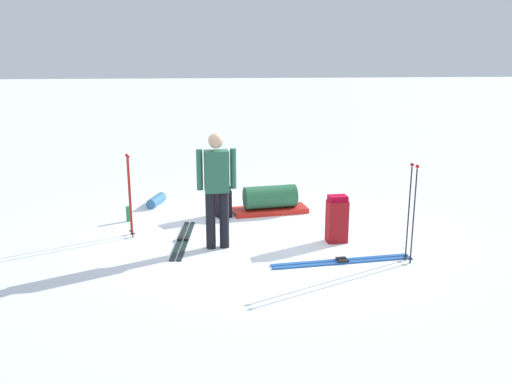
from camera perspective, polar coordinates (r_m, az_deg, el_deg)
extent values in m
plane|color=white|center=(8.79, 0.00, -4.41)|extent=(80.00, 80.00, 0.00)
cylinder|color=black|center=(8.15, -4.65, -2.89)|extent=(0.14, 0.14, 0.85)
cylinder|color=black|center=(8.17, -3.25, -2.81)|extent=(0.14, 0.14, 0.85)
cube|color=#265940|center=(7.97, -4.04, 2.12)|extent=(0.25, 0.36, 0.60)
cylinder|color=#265940|center=(7.94, -5.77, 2.26)|extent=(0.09, 0.09, 0.58)
cylinder|color=#265940|center=(7.99, -2.33, 2.40)|extent=(0.09, 0.09, 0.58)
sphere|color=tan|center=(7.88, -4.10, 5.24)|extent=(0.22, 0.22, 0.22)
cube|color=black|center=(8.64, -7.74, -4.84)|extent=(1.70, 0.21, 0.02)
cube|color=black|center=(8.63, -7.75, -4.68)|extent=(0.14, 0.07, 0.03)
cube|color=black|center=(8.62, -7.08, -4.85)|extent=(1.70, 0.21, 0.02)
cube|color=black|center=(8.61, -7.09, -4.69)|extent=(0.14, 0.07, 0.03)
cube|color=#2356A3|center=(7.79, 8.89, -7.12)|extent=(0.32, 1.98, 0.02)
cube|color=black|center=(7.78, 8.89, -6.95)|extent=(0.08, 0.15, 0.03)
cube|color=#2356A3|center=(7.88, 8.63, -6.86)|extent=(0.32, 1.98, 0.02)
cube|color=black|center=(7.87, 8.64, -6.69)|extent=(0.08, 0.15, 0.03)
cube|color=maroon|center=(8.50, 8.23, -2.98)|extent=(0.25, 0.32, 0.64)
cube|color=#A9051F|center=(8.39, 8.33, -0.63)|extent=(0.22, 0.29, 0.08)
cube|color=black|center=(9.67, -3.50, -1.13)|extent=(0.39, 0.35, 0.48)
cube|color=black|center=(9.60, -3.52, 0.46)|extent=(0.35, 0.31, 0.08)
cylinder|color=black|center=(7.78, 15.74, -2.46)|extent=(0.02, 0.02, 1.32)
sphere|color=#A51919|center=(7.61, 16.11, 2.52)|extent=(0.05, 0.05, 0.05)
cylinder|color=black|center=(7.97, 15.44, -6.59)|extent=(0.07, 0.07, 0.01)
cylinder|color=black|center=(7.86, 15.26, -2.24)|extent=(0.02, 0.02, 1.32)
sphere|color=#A51919|center=(7.70, 15.61, 2.69)|extent=(0.05, 0.05, 0.05)
cylinder|color=black|center=(8.06, 14.97, -6.33)|extent=(0.07, 0.07, 0.01)
cylinder|color=maroon|center=(8.72, -12.64, -0.68)|extent=(0.02, 0.02, 1.24)
sphere|color=#A51919|center=(8.57, -12.89, 3.49)|extent=(0.05, 0.05, 0.05)
cylinder|color=black|center=(8.88, -12.44, -4.15)|extent=(0.07, 0.07, 0.01)
cylinder|color=maroon|center=(8.85, -12.78, -0.45)|extent=(0.02, 0.02, 1.24)
sphere|color=#A51919|center=(8.71, -13.02, 3.66)|extent=(0.05, 0.05, 0.05)
cylinder|color=black|center=(9.02, -12.58, -3.88)|extent=(0.07, 0.07, 0.01)
cube|color=red|center=(9.92, 1.44, -1.86)|extent=(0.66, 1.37, 0.09)
cylinder|color=#255F3D|center=(9.85, 1.45, -0.50)|extent=(0.55, 0.97, 0.40)
cylinder|color=teal|center=(10.52, -10.10, -0.85)|extent=(0.58, 0.33, 0.18)
cylinder|color=#1E6E3C|center=(9.66, -12.88, -2.19)|extent=(0.07, 0.07, 0.26)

